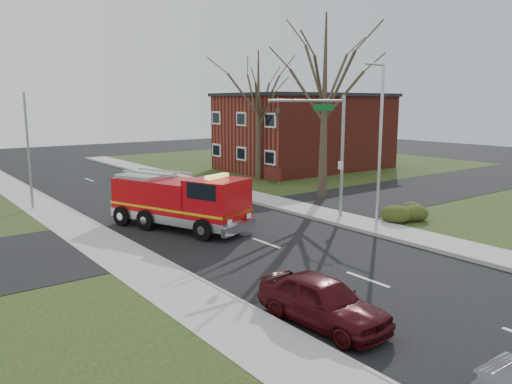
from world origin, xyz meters
TOP-DOWN VIEW (x-y plane):
  - ground at (0.00, 0.00)m, footprint 120.00×120.00m
  - sidewalk_right at (6.20, 0.00)m, footprint 2.40×80.00m
  - sidewalk_left at (-6.20, 0.00)m, footprint 2.40×80.00m
  - lawn_right at (22.40, 0.00)m, footprint 30.00×80.00m
  - cross_street_right at (22.40, 4.00)m, footprint 30.00×8.00m
  - brick_building at (19.00, 18.00)m, footprint 15.40×10.40m
  - health_center_sign at (10.50, 12.50)m, footprint 0.12×2.00m
  - hedge_corner at (9.00, -1.00)m, footprint 2.80×2.00m
  - bare_tree_near at (9.50, 6.00)m, footprint 6.00×6.00m
  - bare_tree_far at (11.00, 15.00)m, footprint 5.25×5.25m
  - traffic_signal_mast at (5.21, 1.50)m, footprint 5.29×0.18m
  - streetlight_pole at (7.14, -0.50)m, footprint 1.48×0.16m
  - utility_pole_far at (-6.80, 14.00)m, footprint 0.14×0.14m
  - fire_engine at (-1.74, 4.87)m, footprint 4.96×7.82m
  - parked_car_maroon at (-3.95, -7.66)m, footprint 2.00×4.36m

SIDE VIEW (x-z plane):
  - ground at x=0.00m, z-range 0.00..0.00m
  - lawn_right at x=22.40m, z-range 0.00..0.13m
  - sidewalk_right at x=6.20m, z-range 0.00..0.15m
  - sidewalk_left at x=-6.20m, z-range 0.00..0.15m
  - cross_street_right at x=22.40m, z-range 0.00..0.15m
  - hedge_corner at x=9.00m, z-range 0.13..1.03m
  - parked_car_maroon at x=-3.95m, z-range 0.00..1.45m
  - health_center_sign at x=10.50m, z-range 0.18..1.58m
  - fire_engine at x=-1.74m, z-range -0.14..2.84m
  - utility_pole_far at x=-6.80m, z-range 0.00..7.00m
  - brick_building at x=19.00m, z-range 0.03..7.28m
  - streetlight_pole at x=7.14m, z-range 0.35..8.75m
  - traffic_signal_mast at x=5.21m, z-range 1.31..8.11m
  - bare_tree_far at x=11.00m, z-range 1.24..11.74m
  - bare_tree_near at x=9.50m, z-range 1.41..13.41m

